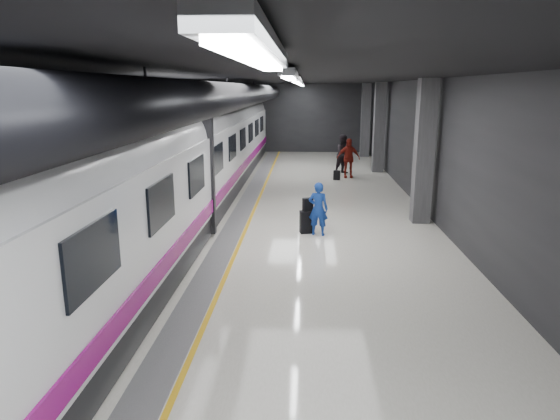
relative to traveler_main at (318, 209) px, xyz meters
name	(u,v)px	position (x,y,z in m)	size (l,w,h in m)	color
ground	(275,237)	(-1.24, -0.32, -0.79)	(40.00, 40.00, 0.00)	white
platform_hall	(267,111)	(-1.52, 0.63, 2.75)	(10.02, 40.02, 4.51)	black
train	(161,166)	(-4.48, -0.32, 1.28)	(3.05, 38.00, 4.05)	black
traveler_main	(318,209)	(0.00, 0.00, 0.00)	(0.57, 0.38, 1.58)	#163AA8
suitcase_main	(307,222)	(-0.32, 0.20, -0.45)	(0.41, 0.26, 0.67)	black
shoulder_bag	(308,205)	(-0.30, 0.20, 0.08)	(0.29, 0.16, 0.39)	black
traveler_far_a	(344,154)	(1.52, 10.92, 0.19)	(0.95, 0.74, 1.96)	black
traveler_far_b	(348,158)	(1.65, 9.77, 0.15)	(1.10, 0.46, 1.88)	maroon
suitcase_far	(337,175)	(1.09, 9.13, -0.57)	(0.30, 0.20, 0.44)	black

